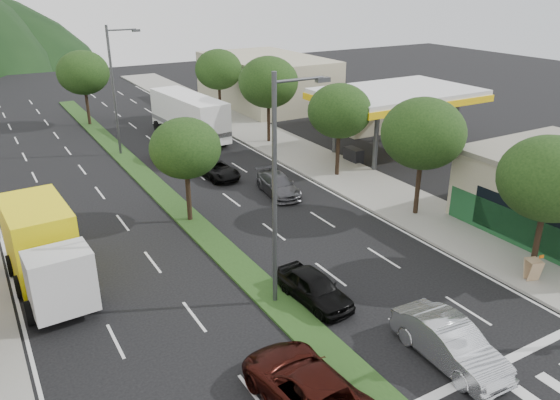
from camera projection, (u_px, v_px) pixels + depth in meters
sidewalk_right at (305, 156)px, 43.37m from camera, size 5.00×90.00×0.15m
median at (139, 171)px, 39.93m from camera, size 1.60×56.00×0.12m
gas_canopy at (397, 97)px, 42.28m from camera, size 12.20×8.20×5.25m
bldg_right_far at (266, 80)px, 60.87m from camera, size 10.00×16.00×5.20m
tree_r_a at (550, 179)px, 24.56m from camera, size 4.60×4.60×6.63m
tree_r_b at (423, 133)px, 30.87m from camera, size 4.80×4.80×6.94m
tree_r_c at (339, 111)px, 37.38m from camera, size 4.40×4.40×6.48m
tree_r_d at (268, 82)px, 45.20m from camera, size 5.00×5.00×7.17m
tree_r_e at (219, 70)px, 53.30m from camera, size 4.60×4.60×6.71m
tree_med_near at (185, 148)px, 30.29m from camera, size 4.00×4.00×6.02m
tree_med_far at (83, 73)px, 50.85m from camera, size 4.80×4.80×6.94m
streetlight_near at (279, 182)px, 21.96m from camera, size 2.60×0.25×10.00m
streetlight_mid at (116, 85)px, 41.94m from camera, size 2.60×0.25×10.00m
sedan_silver at (450, 343)px, 20.00m from camera, size 1.89×4.93×1.60m
suv_maroon at (308, 388)px, 17.85m from camera, size 2.90×5.68×1.54m
car_queue_a at (314, 288)px, 23.75m from camera, size 1.95×4.22×1.40m
car_queue_b at (278, 185)px, 35.70m from camera, size 2.39×4.69×1.30m
car_queue_c at (167, 154)px, 41.79m from camera, size 1.57×4.25×1.39m
car_queue_d at (216, 169)px, 38.70m from camera, size 2.48×4.49×1.19m
box_truck at (44, 251)px, 24.68m from camera, size 3.24×7.63×3.70m
motorhome at (189, 116)px, 47.56m from camera, size 3.85×10.18×3.83m
a_frame_sign at (533, 268)px, 25.23m from camera, size 0.81×0.87×1.39m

